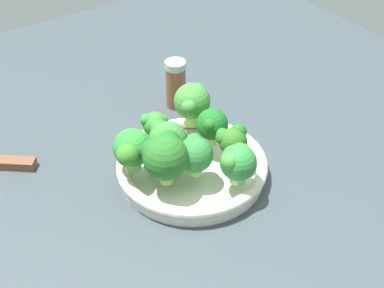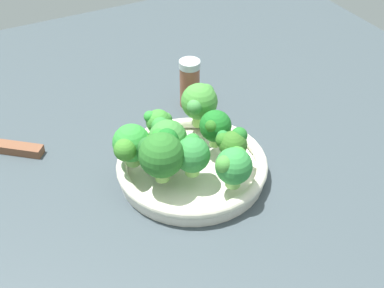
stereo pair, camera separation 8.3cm
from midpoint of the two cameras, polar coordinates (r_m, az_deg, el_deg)
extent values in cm
cube|color=#384349|center=(88.68, 1.36, -3.65)|extent=(130.00, 130.00, 2.50)
cylinder|color=silver|center=(86.89, 2.75, -2.99)|extent=(22.92, 22.92, 1.47)
torus|color=beige|center=(85.83, 2.78, -2.16)|extent=(23.87, 23.87, 1.80)
cylinder|color=#82BE5D|center=(84.41, 7.04, -1.53)|extent=(2.35, 2.35, 2.11)
sphere|color=#326821|center=(82.87, 7.17, -0.21)|extent=(4.37, 4.37, 4.37)
sphere|color=#216B25|center=(83.01, 7.81, 0.78)|extent=(2.58, 2.58, 2.58)
sphere|color=#247830|center=(83.03, 6.13, 0.64)|extent=(2.04, 2.04, 2.04)
sphere|color=#2D6C21|center=(82.64, 6.17, 0.29)|extent=(2.41, 2.41, 2.41)
cylinder|color=#8FCB62|center=(82.03, 2.78, -2.74)|extent=(2.18, 2.18, 1.81)
sphere|color=#2D7D37|center=(80.32, 2.83, -1.30)|extent=(5.41, 5.41, 5.41)
sphere|color=#29862F|center=(80.76, 3.00, 0.16)|extent=(2.46, 2.46, 2.46)
sphere|color=#368438|center=(81.26, 3.51, -0.51)|extent=(2.96, 2.96, 2.96)
cylinder|color=#8CCA58|center=(87.91, -0.77, 0.85)|extent=(2.32, 2.32, 2.63)
sphere|color=#398630|center=(86.35, -0.78, 2.24)|extent=(4.02, 4.02, 4.02)
sphere|color=green|center=(85.76, -1.69, 2.78)|extent=(1.87, 1.87, 1.87)
sphere|color=#3B8736|center=(86.60, 0.01, 2.53)|extent=(2.23, 2.23, 2.23)
cylinder|color=#84B95A|center=(80.87, -0.18, -3.15)|extent=(2.15, 2.15, 2.34)
sphere|color=#276824|center=(78.71, -0.18, -1.30)|extent=(6.75, 6.75, 6.75)
sphere|color=#1A6921|center=(80.18, 0.34, 0.31)|extent=(3.50, 3.50, 3.50)
sphere|color=#235E25|center=(79.55, -1.59, -0.50)|extent=(3.27, 3.27, 3.27)
cylinder|color=#87C052|center=(91.92, 3.35, 2.64)|extent=(2.26, 2.26, 2.65)
sphere|color=#418A36|center=(90.06, 3.43, 4.36)|extent=(6.10, 6.10, 6.10)
sphere|color=#408941|center=(87.78, 3.00, 3.80)|extent=(2.59, 2.59, 2.59)
sphere|color=#418A37|center=(91.85, 4.08, 5.35)|extent=(2.76, 2.76, 2.76)
cylinder|color=#95BF62|center=(84.69, 0.21, -1.07)|extent=(2.52, 2.52, 2.03)
sphere|color=#397E35|center=(82.85, 0.22, 0.53)|extent=(6.06, 6.06, 6.06)
sphere|color=#2E7E33|center=(83.42, -0.45, 1.76)|extent=(2.87, 2.87, 2.87)
sphere|color=#29882A|center=(80.79, -0.41, 0.70)|extent=(2.52, 2.52, 2.52)
cylinder|color=#82BD57|center=(88.02, 5.01, 0.49)|extent=(1.83, 1.83, 2.03)
sphere|color=#196821|center=(86.43, 5.11, 1.91)|extent=(5.14, 5.14, 5.14)
sphere|color=#28661E|center=(84.42, 4.90, 1.77)|extent=(2.15, 2.15, 2.15)
sphere|color=#1F5D22|center=(84.95, 5.45, 1.40)|extent=(2.11, 2.11, 2.11)
cylinder|color=#8BCB65|center=(83.91, -3.38, -1.57)|extent=(2.28, 2.28, 2.05)
sphere|color=#2E8B33|center=(82.09, -3.45, 0.01)|extent=(5.84, 5.84, 5.84)
sphere|color=#398028|center=(79.93, -4.03, -0.74)|extent=(3.46, 3.46, 3.46)
sphere|color=#3A8E2D|center=(81.54, -2.27, 0.14)|extent=(2.69, 2.69, 2.69)
cylinder|color=#88C866|center=(80.70, 7.26, -3.88)|extent=(2.29, 2.29, 1.81)
sphere|color=#30863C|center=(78.96, 7.41, -2.42)|extent=(5.47, 5.47, 5.47)
sphere|color=green|center=(80.01, 7.73, -1.44)|extent=(3.07, 3.07, 3.07)
sphere|color=#3E8242|center=(79.61, 6.73, -1.46)|extent=(2.33, 2.33, 2.33)
sphere|color=#428C37|center=(77.35, 6.51, -2.25)|extent=(2.67, 2.67, 2.67)
cube|color=brown|center=(94.86, -15.63, -0.53)|extent=(7.77, 8.83, 1.50)
cylinder|color=brown|center=(101.26, 2.13, 5.94)|extent=(3.69, 3.69, 8.03)
cylinder|color=#AEBDBA|center=(98.88, 2.19, 8.23)|extent=(3.87, 3.87, 1.29)
camera|label=1|loc=(0.04, -87.14, 2.23)|focal=51.10mm
camera|label=2|loc=(0.04, 92.86, -2.23)|focal=51.10mm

